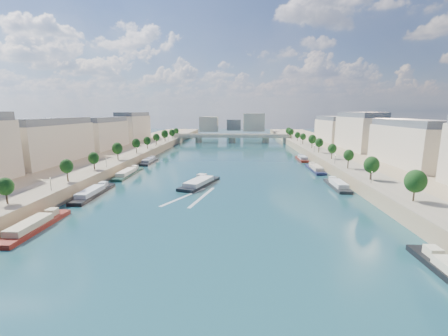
# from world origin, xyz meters

# --- Properties ---
(ground) EXTENTS (700.00, 700.00, 0.00)m
(ground) POSITION_xyz_m (0.00, 100.00, 0.00)
(ground) COLOR #0B2E31
(ground) RESTS_ON ground
(quay_left) EXTENTS (44.00, 520.00, 5.00)m
(quay_left) POSITION_xyz_m (-72.00, 100.00, 2.50)
(quay_left) COLOR #9E8460
(quay_left) RESTS_ON ground
(quay_right) EXTENTS (44.00, 520.00, 5.00)m
(quay_right) POSITION_xyz_m (72.00, 100.00, 2.50)
(quay_right) COLOR #9E8460
(quay_right) RESTS_ON ground
(pave_left) EXTENTS (14.00, 520.00, 0.10)m
(pave_left) POSITION_xyz_m (-57.00, 100.00, 5.05)
(pave_left) COLOR gray
(pave_left) RESTS_ON quay_left
(pave_right) EXTENTS (14.00, 520.00, 0.10)m
(pave_right) POSITION_xyz_m (57.00, 100.00, 5.05)
(pave_right) COLOR gray
(pave_right) RESTS_ON quay_right
(trees_left) EXTENTS (4.80, 268.80, 8.26)m
(trees_left) POSITION_xyz_m (-55.00, 102.00, 10.48)
(trees_left) COLOR #382B1E
(trees_left) RESTS_ON ground
(trees_right) EXTENTS (4.80, 268.80, 8.26)m
(trees_right) POSITION_xyz_m (55.00, 110.00, 10.48)
(trees_right) COLOR #382B1E
(trees_right) RESTS_ON ground
(lamps_left) EXTENTS (0.36, 200.36, 4.28)m
(lamps_left) POSITION_xyz_m (-52.50, 90.00, 7.78)
(lamps_left) COLOR black
(lamps_left) RESTS_ON ground
(lamps_right) EXTENTS (0.36, 200.36, 4.28)m
(lamps_right) POSITION_xyz_m (52.50, 105.00, 7.78)
(lamps_right) COLOR black
(lamps_right) RESTS_ON ground
(buildings_left) EXTENTS (16.00, 226.00, 23.20)m
(buildings_left) POSITION_xyz_m (-85.00, 112.00, 16.45)
(buildings_left) COLOR #BFAD93
(buildings_left) RESTS_ON ground
(buildings_right) EXTENTS (16.00, 226.00, 23.20)m
(buildings_right) POSITION_xyz_m (85.00, 112.00, 16.45)
(buildings_right) COLOR #BFAD93
(buildings_right) RESTS_ON ground
(skyline) EXTENTS (79.00, 42.00, 22.00)m
(skyline) POSITION_xyz_m (3.19, 319.52, 14.66)
(skyline) COLOR #BFAD93
(skyline) RESTS_ON ground
(bridge) EXTENTS (112.00, 12.00, 8.15)m
(bridge) POSITION_xyz_m (0.00, 227.27, 5.08)
(bridge) COLOR #C1B79E
(bridge) RESTS_ON ground
(tour_barge) EXTENTS (15.14, 26.20, 3.60)m
(tour_barge) POSITION_xyz_m (-9.40, 59.31, 0.90)
(tour_barge) COLOR black
(tour_barge) RESTS_ON ground
(wake) EXTENTS (16.04, 25.66, 0.04)m
(wake) POSITION_xyz_m (-9.40, 42.65, 0.02)
(wake) COLOR silver
(wake) RESTS_ON ground
(moored_barges_left) EXTENTS (5.00, 123.24, 3.60)m
(moored_barges_left) POSITION_xyz_m (-45.50, 60.30, 0.84)
(moored_barges_left) COLOR maroon
(moored_barges_left) RESTS_ON ground
(moored_barges_right) EXTENTS (5.00, 156.00, 3.60)m
(moored_barges_right) POSITION_xyz_m (45.50, 64.21, 0.84)
(moored_barges_right) COLOR black
(moored_barges_right) RESTS_ON ground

